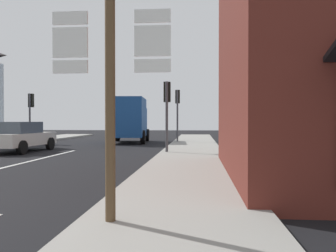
{
  "coord_description": "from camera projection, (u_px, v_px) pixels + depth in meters",
  "views": [
    {
      "loc": [
        6.27,
        -5.31,
        1.53
      ],
      "look_at": [
        5.01,
        9.33,
        1.3
      ],
      "focal_mm": 37.55,
      "sensor_mm": 36.0,
      "label": 1
    }
  ],
  "objects": [
    {
      "name": "traffic_light_far_left",
      "position": [
        31.0,
        107.0,
        23.41
      ],
      "size": [
        0.3,
        0.49,
        3.33
      ],
      "color": "#47474C",
      "rests_on": "ground"
    },
    {
      "name": "traffic_light_near_right",
      "position": [
        167.0,
        101.0,
        15.7
      ],
      "size": [
        0.3,
        0.49,
        3.26
      ],
      "color": "#47474C",
      "rests_on": "ground"
    },
    {
      "name": "lane_centre_stripe",
      "position": [
        12.0,
        166.0,
        11.83
      ],
      "size": [
        0.16,
        12.0,
        0.01
      ],
      "primitive_type": "cube",
      "color": "silver",
      "rests_on": "ground"
    },
    {
      "name": "route_sign_post",
      "position": [
        110.0,
        93.0,
        4.83
      ],
      "size": [
        1.66,
        0.14,
        3.2
      ],
      "color": "brown",
      "rests_on": "ground"
    },
    {
      "name": "traffic_light_far_right",
      "position": [
        178.0,
        104.0,
        23.64
      ],
      "size": [
        0.3,
        0.49,
        3.59
      ],
      "color": "#47474C",
      "rests_on": "ground"
    },
    {
      "name": "ground_plane",
      "position": [
        59.0,
        154.0,
        15.81
      ],
      "size": [
        80.0,
        80.0,
        0.0
      ],
      "primitive_type": "plane",
      "color": "black"
    },
    {
      "name": "delivery_truck",
      "position": [
        129.0,
        119.0,
        24.18
      ],
      "size": [
        2.77,
        5.13,
        3.05
      ],
      "color": "#19478C",
      "rests_on": "ground"
    },
    {
      "name": "sedan_far",
      "position": [
        20.0,
        136.0,
        17.1
      ],
      "size": [
        2.12,
        4.28,
        1.47
      ],
      "color": "beige",
      "rests_on": "ground"
    },
    {
      "name": "sidewalk_right",
      "position": [
        191.0,
        159.0,
        13.31
      ],
      "size": [
        2.83,
        44.0,
        0.14
      ],
      "primitive_type": "cube",
      "color": "gray",
      "rests_on": "ground"
    }
  ]
}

